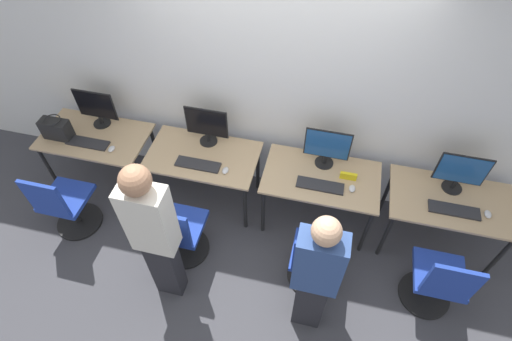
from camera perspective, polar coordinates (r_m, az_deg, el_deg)
The scene contains 26 objects.
ground_plane at distance 4.37m, azimuth -0.41°, elevation -8.71°, with size 20.00×20.00×0.00m, color #3D3D42.
wall_back at distance 3.85m, azimuth 2.33°, elevation 12.46°, with size 12.00×0.05×2.80m.
desk_far_left at distance 4.67m, azimuth -21.88°, elevation 3.94°, with size 1.13×0.66×0.72m.
monitor_far_left at distance 4.59m, azimuth -21.87°, elevation 8.37°, with size 0.44×0.19×0.43m.
keyboard_far_left at distance 4.55m, azimuth -22.90°, elevation 3.66°, with size 0.45×0.14×0.02m.
mouse_far_left at distance 4.38m, azimuth -19.94°, elevation 2.92°, with size 0.06×0.09×0.03m.
office_chair_far_left at distance 4.53m, azimuth -25.55°, elevation -4.59°, with size 0.48×0.48×0.91m.
desk_left at distance 4.18m, azimuth -7.54°, elevation 1.43°, with size 1.13×0.66×0.72m.
monitor_left at distance 4.09m, azimuth -7.06°, elevation 6.45°, with size 0.44×0.19×0.43m.
keyboard_left at distance 4.02m, azimuth -8.29°, elevation 0.87°, with size 0.45×0.14×0.02m.
mouse_left at distance 3.93m, azimuth -4.40°, elevation 0.01°, with size 0.06×0.09×0.03m.
office_chair_left at distance 3.98m, azimuth -10.86°, elevation -8.85°, with size 0.48×0.48×0.91m.
person_left at distance 3.32m, azimuth -14.33°, elevation -8.72°, with size 0.36×0.23×1.75m.
desk_right at distance 4.01m, azimuth 9.21°, elevation -1.61°, with size 1.13×0.66×0.72m.
monitor_right at distance 3.90m, azimuth 10.12°, elevation 3.33°, with size 0.44×0.19×0.43m.
keyboard_right at distance 3.86m, azimuth 9.14°, elevation -2.11°, with size 0.45×0.14×0.02m.
mouse_right at distance 3.89m, azimuth 13.57°, elevation -2.52°, with size 0.06×0.09×0.03m.
office_chair_right at distance 3.79m, azimuth 8.34°, elevation -12.83°, with size 0.48×0.48×0.91m.
person_right at distance 3.20m, azimuth 8.53°, elevation -14.50°, with size 0.36×0.21×1.59m.
desk_far_right at distance 4.20m, azimuth 25.91°, elevation -4.50°, with size 1.13×0.66×0.72m.
monitor_far_right at distance 4.08m, azimuth 27.22°, elevation -0.19°, with size 0.44×0.19×0.43m.
keyboard_far_right at distance 4.06m, azimuth 26.45°, elevation -5.08°, with size 0.45×0.14×0.02m.
mouse_far_right at distance 4.17m, azimuth 30.21°, elevation -5.41°, with size 0.06×0.09×0.03m.
office_chair_far_right at distance 4.00m, azimuth 24.44°, elevation -14.46°, with size 0.48×0.48×0.91m.
handbag at distance 4.68m, azimuth -26.65°, elevation 5.34°, with size 0.30×0.18×0.25m.
placard_right at distance 3.95m, azimuth 13.05°, elevation -0.78°, with size 0.16×0.03×0.08m.
Camera 1 is at (0.57, -2.24, 3.71)m, focal length 28.00 mm.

